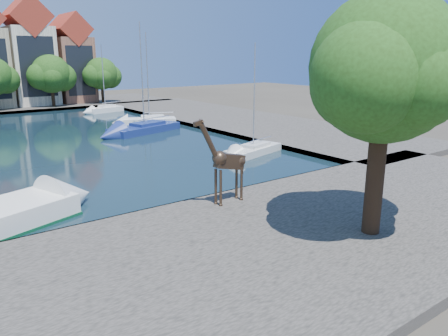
{
  "coord_description": "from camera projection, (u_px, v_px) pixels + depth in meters",
  "views": [
    {
      "loc": [
        -9.11,
        -20.1,
        8.52
      ],
      "look_at": [
        4.9,
        -1.1,
        2.29
      ],
      "focal_mm": 35.0,
      "sensor_mm": 36.0,
      "label": 1
    }
  ],
  "objects": [
    {
      "name": "water_basin",
      "position": [
        27.0,
        145.0,
        41.71
      ],
      "size": [
        38.0,
        50.0,
        0.08
      ],
      "primitive_type": "cube",
      "color": "black",
      "rests_on": "ground"
    },
    {
      "name": "sailboat_right_c",
      "position": [
        149.0,
        119.0,
        53.22
      ],
      "size": [
        6.61,
        4.54,
        10.82
      ],
      "color": "white",
      "rests_on": "water_basin"
    },
    {
      "name": "far_tree_east",
      "position": [
        52.0,
        75.0,
        66.8
      ],
      "size": [
        7.54,
        5.8,
        7.84
      ],
      "color": "#332114",
      "rests_on": "far_quay"
    },
    {
      "name": "plane_tree",
      "position": [
        386.0,
        74.0,
        18.45
      ],
      "size": [
        8.32,
        6.4,
        10.62
      ],
      "color": "#332114",
      "rests_on": "near_quay"
    },
    {
      "name": "far_tree_far_east",
      "position": [
        102.0,
        75.0,
        71.43
      ],
      "size": [
        6.76,
        5.2,
        7.36
      ],
      "color": "#332114",
      "rests_on": "far_quay"
    },
    {
      "name": "ground",
      "position": [
        137.0,
        220.0,
        23.05
      ],
      "size": [
        160.0,
        160.0,
        0.0
      ],
      "primitive_type": "plane",
      "color": "#38332B",
      "rests_on": "ground"
    },
    {
      "name": "near_quay",
      "position": [
        213.0,
        265.0,
        17.54
      ],
      "size": [
        50.0,
        14.0,
        0.5
      ],
      "primitive_type": "cube",
      "color": "#554F49",
      "rests_on": "ground"
    },
    {
      "name": "townhouse_east_mid",
      "position": [
        30.0,
        56.0,
        69.42
      ],
      "size": [
        6.43,
        9.18,
        16.65
      ],
      "color": "beige",
      "rests_on": "far_quay"
    },
    {
      "name": "sailboat_right_a",
      "position": [
        253.0,
        149.0,
        37.58
      ],
      "size": [
        6.22,
        3.54,
        9.25
      ],
      "color": "silver",
      "rests_on": "water_basin"
    },
    {
      "name": "giraffe_statue",
      "position": [
        226.0,
        161.0,
        23.55
      ],
      "size": [
        3.35,
        0.67,
        4.78
      ],
      "color": "#3C2B1E",
      "rests_on": "near_quay"
    },
    {
      "name": "townhouse_east_end",
      "position": [
        71.0,
        62.0,
        73.41
      ],
      "size": [
        5.44,
        9.18,
        14.43
      ],
      "color": "brown",
      "rests_on": "far_quay"
    },
    {
      "name": "sailboat_right_d",
      "position": [
        105.0,
        108.0,
        64.23
      ],
      "size": [
        5.5,
        2.88,
        9.62
      ],
      "color": "white",
      "rests_on": "water_basin"
    },
    {
      "name": "sailboat_right_b",
      "position": [
        144.0,
        127.0,
        47.87
      ],
      "size": [
        8.77,
        5.1,
        11.62
      ],
      "color": "navy",
      "rests_on": "water_basin"
    },
    {
      "name": "right_quay",
      "position": [
        234.0,
        120.0,
        56.01
      ],
      "size": [
        14.0,
        52.0,
        0.5
      ],
      "primitive_type": "cube",
      "color": "#554F49",
      "rests_on": "ground"
    }
  ]
}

